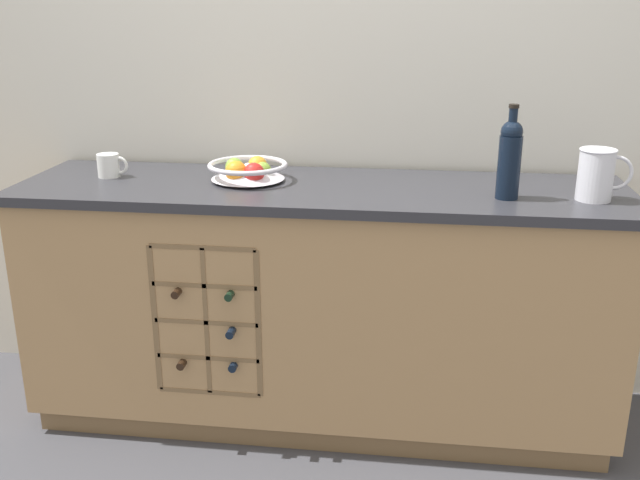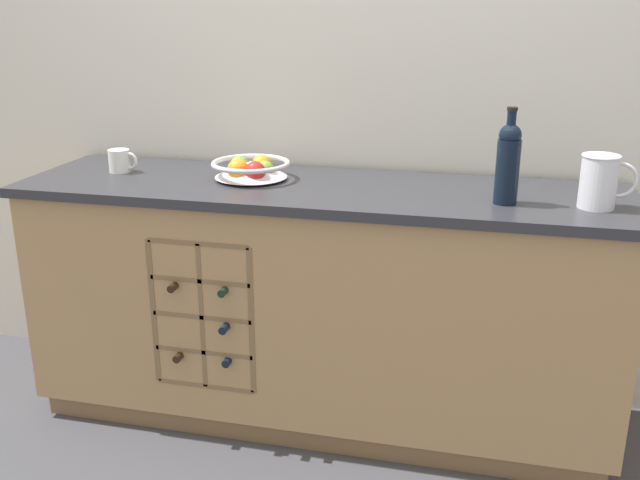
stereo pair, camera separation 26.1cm
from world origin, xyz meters
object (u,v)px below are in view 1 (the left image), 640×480
at_px(fruit_bowl, 248,169).
at_px(white_pitcher, 597,173).
at_px(ceramic_mug, 109,165).
at_px(standing_wine_bottle, 510,157).

xyz_separation_m(fruit_bowl, white_pitcher, (1.19, -0.11, 0.05)).
relative_size(fruit_bowl, ceramic_mug, 2.49).
bearing_deg(standing_wine_bottle, ceramic_mug, 175.11).
height_order(fruit_bowl, standing_wine_bottle, standing_wine_bottle).
height_order(white_pitcher, standing_wine_bottle, standing_wine_bottle).
relative_size(ceramic_mug, standing_wine_bottle, 0.38).
bearing_deg(standing_wine_bottle, white_pitcher, 2.74).
bearing_deg(fruit_bowl, ceramic_mug, -179.90).
bearing_deg(white_pitcher, ceramic_mug, 176.36).
xyz_separation_m(fruit_bowl, standing_wine_bottle, (0.91, -0.12, 0.10)).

